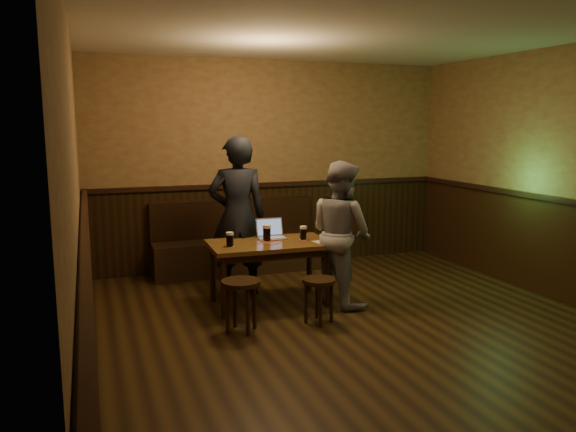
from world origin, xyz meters
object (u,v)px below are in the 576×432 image
Objects in this scene: person_grey at (341,233)px; pint_left at (230,239)px; bench at (236,249)px; pint_mid at (267,233)px; stool_right at (319,288)px; pint_right at (303,233)px; laptop at (271,233)px; pub_table at (270,250)px; person_suit at (237,216)px; stool_left at (241,291)px.

pint_left is at bearing 67.35° from person_grey.
pint_mid is at bearing -90.39° from bench.
pint_right is at bearing 80.93° from stool_right.
bench is at bearing 89.61° from pint_mid.
pint_left is 0.51× the size of laptop.
bench is 1.48m from pub_table.
laptop is (-0.31, 0.20, -0.02)m from pint_right.
pint_left is (-0.73, 0.64, 0.41)m from stool_right.
stool_right is at bearing 121.12° from person_grey.
person_grey is at bearing -31.95° from pint_right.
pint_mid is 0.16m from laptop.
pub_table is 2.90× the size of stool_right.
pint_mid is 0.10× the size of person_suit.
pub_table is at bearing -81.64° from pint_mid.
pub_table is 7.30× the size of pint_mid.
stool_left is 0.99m from pint_mid.
person_grey is (0.66, -0.42, 0.03)m from laptop.
pint_mid is 1.16× the size of pint_right.
pint_left is (-0.46, -0.08, 0.17)m from pub_table.
pint_left is at bearing -161.75° from pint_mid.
stool_left is (-0.51, -0.70, -0.20)m from pub_table.
bench is 4.39× the size of stool_left.
pint_mid reaches higher than pint_left.
stool_left is at bearing -94.88° from pint_left.
pint_left is at bearing -152.11° from laptop.
pint_left reaches higher than stool_right.
stool_right is at bearing -82.86° from bench.
pint_right is at bearing 42.29° from person_grey.
pub_table is (-0.00, -1.45, 0.29)m from bench.
person_suit is (-0.23, 0.49, 0.31)m from pub_table.
stool_right is (0.27, -0.73, -0.24)m from pub_table.
stool_right is 1.06m from pint_left.
person_suit is (-0.50, 1.21, 0.55)m from stool_right.
pint_right is (0.85, 0.08, -0.00)m from pint_left.
laptop reaches higher than pint_left.
person_grey is at bearing 151.68° from person_suit.
stool_right is at bearing -77.56° from laptop.
bench is at bearing 73.31° from pint_left.
stool_right is 1.42m from person_suit.
laptop is 0.20× the size of person_grey.
laptop is (0.08, 0.19, 0.15)m from pub_table.
laptop is at bearing 144.45° from person_suit.
laptop is (0.08, -1.25, 0.44)m from bench.
pint_right is at bearing -32.73° from laptop.
person_suit is at bearing 112.31° from stool_right.
stool_right is at bearing -68.10° from pub_table.
pint_right is (0.11, 0.72, 0.41)m from stool_right.
bench is at bearing 104.89° from pint_right.
person_grey is at bearing -15.79° from pub_table.
laptop is at bearing 56.40° from stool_left.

